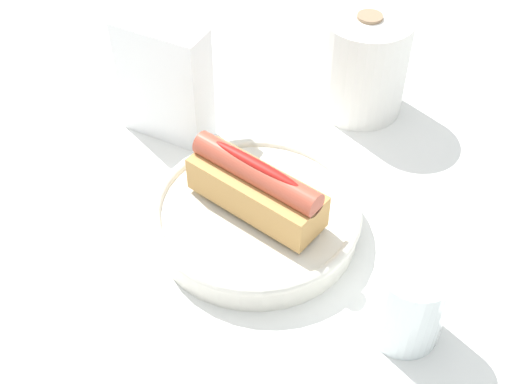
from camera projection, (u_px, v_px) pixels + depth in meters
ground_plane at (268, 228)px, 0.73m from camera, size 2.40×2.40×0.00m
serving_bowl at (256, 216)px, 0.72m from camera, size 0.23×0.23×0.04m
hotdog_front at (256, 187)px, 0.68m from camera, size 0.16×0.07×0.06m
water_glass at (408, 305)px, 0.61m from camera, size 0.07×0.07×0.09m
paper_towel_roll at (364, 64)px, 0.84m from camera, size 0.11×0.11×0.13m
napkin_box at (165, 82)px, 0.79m from camera, size 0.11×0.05×0.15m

